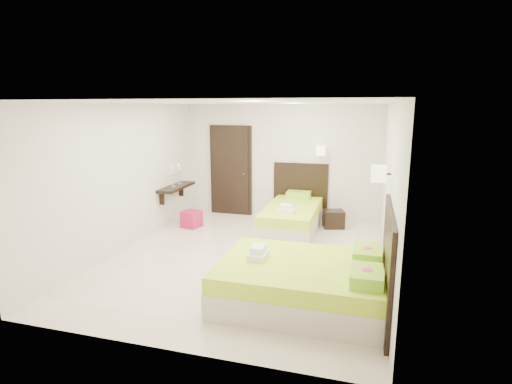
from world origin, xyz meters
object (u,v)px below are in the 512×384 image
(bed_double, at_px, (308,281))
(ottoman, at_px, (192,219))
(bed_single, at_px, (293,216))
(nightstand, at_px, (334,219))

(bed_double, relative_size, ottoman, 6.05)
(bed_single, distance_m, ottoman, 2.17)
(bed_double, xyz_separation_m, nightstand, (0.02, 3.54, -0.13))
(bed_double, height_order, ottoman, bed_double)
(nightstand, xyz_separation_m, ottoman, (-2.94, -0.80, -0.01))
(nightstand, bearing_deg, bed_double, -106.92)
(bed_single, height_order, ottoman, bed_single)
(bed_single, relative_size, ottoman, 5.86)
(bed_single, distance_m, nightstand, 0.92)
(bed_double, relative_size, nightstand, 5.11)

